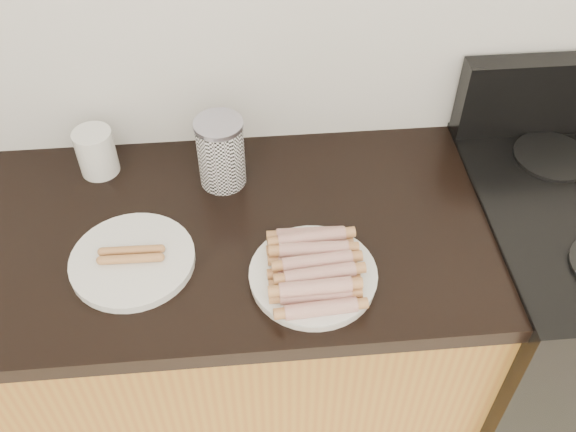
{
  "coord_description": "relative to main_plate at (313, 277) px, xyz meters",
  "views": [
    {
      "loc": [
        -0.12,
        0.74,
        1.91
      ],
      "look_at": [
        -0.04,
        1.62,
        1.0
      ],
      "focal_mm": 40.0,
      "sensor_mm": 36.0,
      "label": 1
    }
  ],
  "objects": [
    {
      "name": "cabinet_base",
      "position": [
        -0.7,
        0.15,
        -0.48
      ],
      "size": [
        2.2,
        0.59,
        0.86
      ],
      "primitive_type": "cube",
      "color": "olive",
      "rests_on": "floor"
    },
    {
      "name": "burner_far_left",
      "position": [
        0.61,
        0.31,
        0.01
      ],
      "size": [
        0.18,
        0.18,
        0.01
      ],
      "primitive_type": "cylinder",
      "color": "black",
      "rests_on": "stove"
    },
    {
      "name": "main_plate",
      "position": [
        0.0,
        0.0,
        0.0
      ],
      "size": [
        0.33,
        0.33,
        0.02
      ],
      "primitive_type": "cylinder",
      "rotation": [
        0.0,
        0.0,
        0.42
      ],
      "color": "silver",
      "rests_on": "counter_slab"
    },
    {
      "name": "side_plate",
      "position": [
        -0.36,
        0.07,
        0.0
      ],
      "size": [
        0.32,
        0.32,
        0.02
      ],
      "primitive_type": "cylinder",
      "rotation": [
        0.0,
        0.0,
        0.3
      ],
      "color": "white",
      "rests_on": "counter_slab"
    },
    {
      "name": "hotdog_pile",
      "position": [
        0.0,
        -0.0,
        0.03
      ],
      "size": [
        0.14,
        0.22,
        0.05
      ],
      "rotation": [
        0.0,
        0.0,
        0.01
      ],
      "color": "maroon",
      "rests_on": "main_plate"
    },
    {
      "name": "plain_sausages",
      "position": [
        -0.36,
        0.07,
        0.02
      ],
      "size": [
        0.12,
        0.04,
        0.02
      ],
      "rotation": [
        0.0,
        0.0,
        -0.02
      ],
      "color": "#CF8647",
      "rests_on": "side_plate"
    },
    {
      "name": "canister",
      "position": [
        -0.17,
        0.31,
        0.08
      ],
      "size": [
        0.11,
        0.11,
        0.17
      ],
      "rotation": [
        0.0,
        0.0,
        -0.09
      ],
      "color": "white",
      "rests_on": "counter_slab"
    },
    {
      "name": "mug",
      "position": [
        -0.46,
        0.37,
        0.05
      ],
      "size": [
        0.11,
        0.11,
        0.11
      ],
      "primitive_type": "cylinder",
      "rotation": [
        0.0,
        0.0,
        0.36
      ],
      "color": "white",
      "rests_on": "counter_slab"
    }
  ]
}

